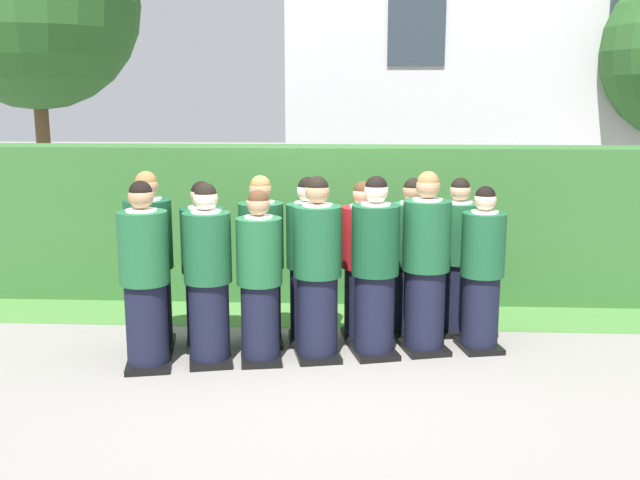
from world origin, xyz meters
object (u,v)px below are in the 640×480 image
(student_front_row_6, at_px, (482,273))
(student_rear_row_1, at_px, (204,269))
(student_rear_row_6, at_px, (458,260))
(student_in_red_blazer, at_px, (362,265))
(student_front_row_2, at_px, (260,281))
(student_front_row_1, at_px, (208,279))
(student_front_row_0, at_px, (145,280))
(student_front_row_5, at_px, (426,267))
(student_rear_row_2, at_px, (262,265))
(student_rear_row_5, at_px, (411,261))
(student_rear_row_3, at_px, (308,264))
(student_front_row_3, at_px, (317,273))
(student_rear_row_0, at_px, (150,265))
(student_front_row_4, at_px, (375,271))

(student_front_row_6, height_order, student_rear_row_1, student_rear_row_1)
(student_rear_row_6, bearing_deg, student_in_red_blazer, -165.85)
(student_front_row_2, bearing_deg, student_front_row_6, 11.93)
(student_front_row_1, distance_m, student_rear_row_6, 2.52)
(student_front_row_0, bearing_deg, student_rear_row_1, 55.47)
(student_front_row_5, bearing_deg, student_rear_row_6, 56.72)
(student_front_row_6, bearing_deg, student_rear_row_2, 178.78)
(student_front_row_2, xyz_separation_m, student_rear_row_5, (1.40, 0.83, 0.01))
(student_front_row_0, xyz_separation_m, student_rear_row_3, (1.37, 0.77, -0.02))
(student_front_row_0, height_order, student_rear_row_6, student_front_row_0)
(student_front_row_0, relative_size, student_rear_row_6, 1.05)
(student_rear_row_5, bearing_deg, student_front_row_3, -141.43)
(student_front_row_1, height_order, student_front_row_5, student_front_row_5)
(student_front_row_6, xyz_separation_m, student_rear_row_2, (-2.08, 0.04, 0.04))
(student_front_row_5, xyz_separation_m, student_rear_row_3, (-1.11, 0.20, -0.04))
(student_front_row_6, bearing_deg, student_rear_row_3, 175.30)
(student_front_row_5, bearing_deg, student_front_row_6, 7.00)
(student_rear_row_1, xyz_separation_m, student_rear_row_5, (1.99, 0.47, -0.00))
(student_front_row_2, xyz_separation_m, student_front_row_6, (2.03, 0.43, -0.00))
(student_front_row_1, height_order, student_front_row_6, student_front_row_1)
(student_in_red_blazer, bearing_deg, student_front_row_3, -125.77)
(student_front_row_6, distance_m, student_rear_row_6, 0.52)
(student_front_row_6, bearing_deg, student_front_row_1, -168.76)
(student_front_row_1, distance_m, student_rear_row_0, 0.73)
(student_rear_row_1, xyz_separation_m, student_rear_row_3, (0.98, 0.20, 0.01))
(student_front_row_4, xyz_separation_m, student_front_row_6, (1.00, 0.21, -0.05))
(student_rear_row_0, bearing_deg, student_front_row_6, 2.22)
(student_rear_row_0, bearing_deg, student_front_row_2, -15.96)
(student_front_row_1, bearing_deg, student_rear_row_2, 53.07)
(student_front_row_2, bearing_deg, student_front_row_0, -168.11)
(student_front_row_5, bearing_deg, student_rear_row_2, 175.95)
(student_front_row_4, distance_m, student_rear_row_0, 2.11)
(student_rear_row_0, height_order, student_in_red_blazer, student_rear_row_0)
(student_front_row_2, relative_size, student_front_row_5, 0.92)
(student_rear_row_0, bearing_deg, student_rear_row_5, 11.93)
(student_front_row_3, height_order, student_front_row_5, student_front_row_5)
(student_rear_row_0, bearing_deg, student_front_row_0, -78.66)
(student_front_row_2, xyz_separation_m, student_rear_row_1, (-0.58, 0.37, 0.01))
(student_front_row_4, distance_m, student_rear_row_5, 0.72)
(student_rear_row_3, relative_size, student_rear_row_5, 1.02)
(student_front_row_5, relative_size, student_rear_row_2, 1.04)
(student_front_row_0, distance_m, student_front_row_5, 2.54)
(student_front_row_2, relative_size, student_front_row_3, 0.93)
(student_rear_row_6, bearing_deg, student_rear_row_3, -166.29)
(student_rear_row_5, bearing_deg, student_rear_row_6, 10.99)
(student_rear_row_1, distance_m, student_rear_row_2, 0.55)
(student_front_row_0, bearing_deg, student_front_row_2, 11.89)
(student_front_row_3, xyz_separation_m, student_rear_row_2, (-0.56, 0.35, -0.02))
(student_front_row_5, height_order, student_rear_row_6, student_front_row_5)
(student_rear_row_0, bearing_deg, student_rear_row_1, 6.77)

